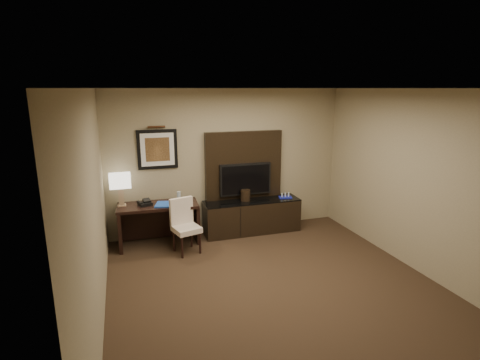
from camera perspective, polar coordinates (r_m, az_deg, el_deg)
name	(u,v)px	position (r m, az deg, el deg)	size (l,w,h in m)	color
floor	(279,292)	(5.36, 5.93, -16.62)	(4.50, 5.00, 0.01)	#302015
ceiling	(284,88)	(4.62, 6.78, 13.71)	(4.50, 5.00, 0.01)	silver
wall_back	(228,161)	(7.11, -1.88, 2.84)	(4.50, 0.01, 2.70)	gray
wall_front	(436,298)	(2.90, 27.65, -15.69)	(4.50, 0.01, 2.70)	gray
wall_left	(94,214)	(4.44, -21.40, -4.91)	(0.01, 5.00, 2.70)	gray
wall_right	(423,184)	(6.07, 26.13, -0.49)	(0.01, 5.00, 2.70)	gray
desk	(159,224)	(6.80, -12.26, -6.60)	(1.38, 0.59, 0.74)	black
credenza	(252,216)	(7.21, 1.80, -5.51)	(1.84, 0.51, 0.63)	black
tv_wall_panel	(244,165)	(7.15, 0.57, 2.26)	(1.50, 0.12, 1.30)	black
tv	(245,179)	(7.11, 0.82, 0.13)	(1.00, 0.08, 0.60)	black
artwork	(157,149)	(6.80, -12.47, 4.59)	(0.70, 0.04, 0.70)	black
picture_light	(156,127)	(6.71, -12.62, 7.91)	(0.04, 0.04, 0.30)	#442716
desk_chair	(186,229)	(6.35, -8.16, -7.34)	(0.41, 0.47, 0.85)	beige
table_lamp	(121,190)	(6.68, -17.71, -1.52)	(0.34, 0.19, 0.55)	tan
desk_phone	(145,202)	(6.65, -14.28, -3.33)	(0.21, 0.19, 0.10)	black
blue_folder	(163,204)	(6.62, -11.60, -3.65)	(0.26, 0.34, 0.02)	#1A48AD
book	(165,199)	(6.60, -11.34, -2.84)	(0.15, 0.02, 0.21)	#AAA585
water_bottle	(179,197)	(6.72, -9.28, -2.53)	(0.06, 0.06, 0.19)	#A9B9C0
ice_bucket	(245,195)	(7.07, 0.83, -2.33)	(0.19, 0.19, 0.21)	black
minibar_tray	(285,196)	(7.32, 6.92, -2.36)	(0.24, 0.15, 0.09)	#1A23AD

